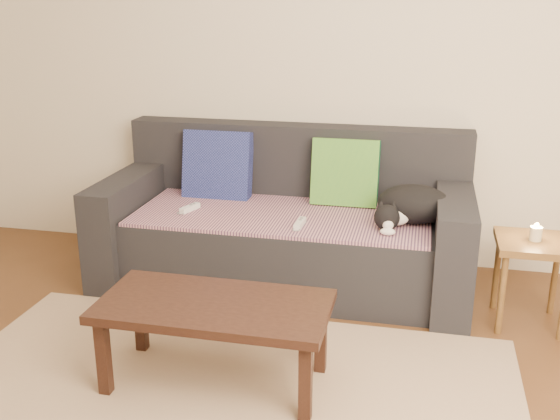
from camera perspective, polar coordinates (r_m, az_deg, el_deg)
The scene contains 12 objects.
back_wall at distance 4.05m, azimuth 1.86°, elevation 13.68°, with size 4.50×0.04×2.60m, color beige.
sofa at distance 3.85m, azimuth 0.50°, elevation -1.69°, with size 2.10×0.94×0.87m.
throw_blanket at distance 3.72m, azimuth 0.20°, elevation -0.40°, with size 1.66×0.74×0.02m, color #3B2445.
cushion_navy at distance 4.03m, azimuth -5.45°, elevation 3.90°, with size 0.42×0.10×0.42m, color #111B4C.
cushion_green at distance 3.86m, azimuth 5.70°, elevation 3.28°, with size 0.39×0.10×0.39m, color #0D5838.
cat at distance 3.60m, azimuth 11.42°, elevation 0.39°, with size 0.49×0.45×0.21m.
wii_remote_a at distance 3.79m, azimuth -7.85°, elevation 0.17°, with size 0.15×0.04×0.03m, color white.
wii_remote_b at distance 3.50m, azimuth 1.74°, elevation -1.17°, with size 0.15×0.04×0.03m, color white.
side_table at distance 3.52m, azimuth 21.16°, elevation -3.69°, with size 0.37×0.37×0.46m.
candle at distance 3.48m, azimuth 21.38°, elevation -1.90°, with size 0.06×0.06×0.09m.
rug at distance 2.76m, azimuth -6.11°, elevation -17.50°, with size 2.50×1.80×0.01m, color tan.
coffee_table at distance 2.81m, azimuth -5.75°, elevation -8.90°, with size 0.97×0.49×0.39m.
Camera 1 is at (0.77, -1.97, 1.61)m, focal length 42.00 mm.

